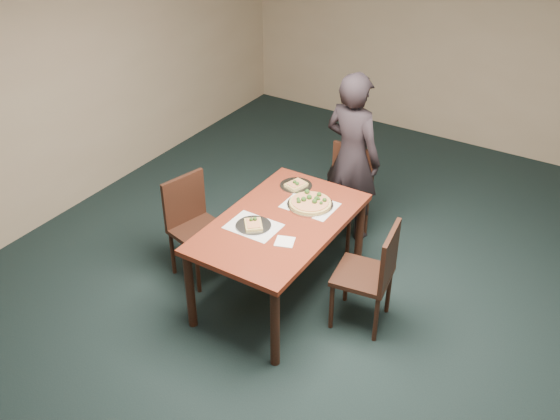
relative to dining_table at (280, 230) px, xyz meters
The scene contains 13 objects.
ground 0.85m from the dining_table, 38.31° to the right, with size 8.00×8.00×0.00m, color black.
room_shell 1.21m from the dining_table, 38.31° to the right, with size 8.00×8.00×8.00m.
dining_table is the anchor object (origin of this frame).
chair_far 1.09m from the dining_table, 87.29° to the left, with size 0.43×0.43×0.91m.
chair_left 0.83m from the dining_table, behind, with size 0.51×0.51×0.91m.
chair_right 0.80m from the dining_table, ahead, with size 0.48×0.48×0.91m.
diner 1.18m from the dining_table, 87.67° to the left, with size 0.59×0.39×1.62m, color black.
placemat_main 0.35m from the dining_table, 74.43° to the left, with size 0.42×0.32×0.00m, color white.
placemat_near 0.24m from the dining_table, 126.53° to the right, with size 0.40×0.30×0.00m, color white.
pizza_pan 0.36m from the dining_table, 74.73° to the left, with size 0.38×0.38×0.08m.
slice_plate_near 0.25m from the dining_table, 126.94° to the right, with size 0.28×0.28×0.06m.
slice_plate_far 0.57m from the dining_table, 107.62° to the left, with size 0.28×0.28×0.06m.
napkin 0.31m from the dining_table, 50.87° to the right, with size 0.14×0.14×0.01m, color white.
Camera 1 is at (1.75, -3.14, 3.48)m, focal length 40.00 mm.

